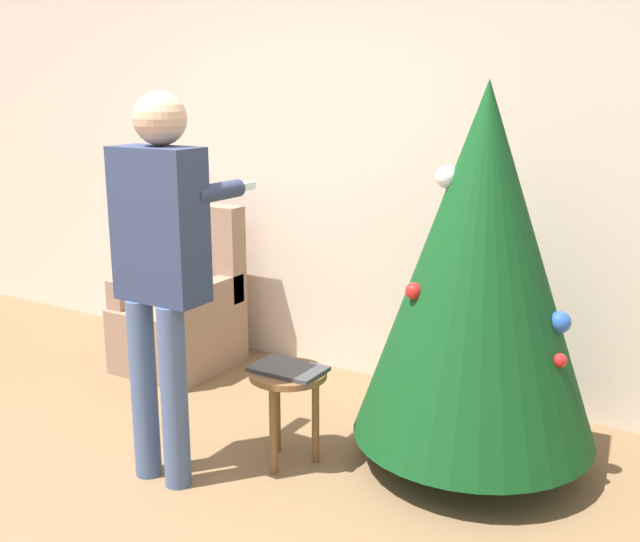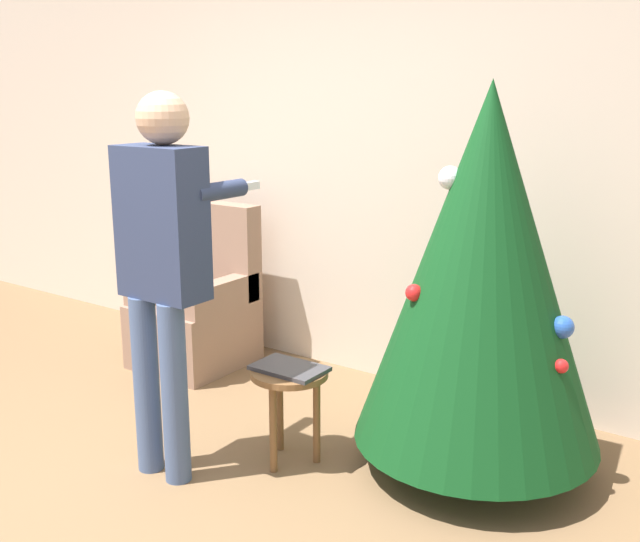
# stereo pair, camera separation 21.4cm
# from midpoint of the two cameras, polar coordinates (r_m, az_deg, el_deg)

# --- Properties ---
(wall_back) EXTENTS (8.00, 0.06, 2.70)m
(wall_back) POSITION_cam_midpoint_polar(r_m,az_deg,el_deg) (4.56, 0.91, 8.60)
(wall_back) COLOR beige
(wall_back) RESTS_ON ground_plane
(christmas_tree) EXTENTS (1.14, 1.14, 1.81)m
(christmas_tree) POSITION_cam_midpoint_polar(r_m,az_deg,el_deg) (3.45, 10.37, 0.37)
(christmas_tree) COLOR brown
(christmas_tree) RESTS_ON ground_plane
(armchair) EXTENTS (0.63, 0.66, 1.03)m
(armchair) POSITION_cam_midpoint_polar(r_m,az_deg,el_deg) (4.93, -11.62, -3.15)
(armchair) COLOR #93705B
(armchair) RESTS_ON ground_plane
(person_standing) EXTENTS (0.43, 0.57, 1.75)m
(person_standing) POSITION_cam_midpoint_polar(r_m,az_deg,el_deg) (3.36, -13.83, 1.19)
(person_standing) COLOR #475B84
(person_standing) RESTS_ON ground_plane
(side_stool) EXTENTS (0.37, 0.37, 0.47)m
(side_stool) POSITION_cam_midpoint_polar(r_m,az_deg,el_deg) (3.59, -4.16, -8.87)
(side_stool) COLOR brown
(side_stool) RESTS_ON ground_plane
(laptop) EXTENTS (0.34, 0.22, 0.02)m
(laptop) POSITION_cam_midpoint_polar(r_m,az_deg,el_deg) (3.55, -4.19, -7.47)
(laptop) COLOR #38383D
(laptop) RESTS_ON side_stool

